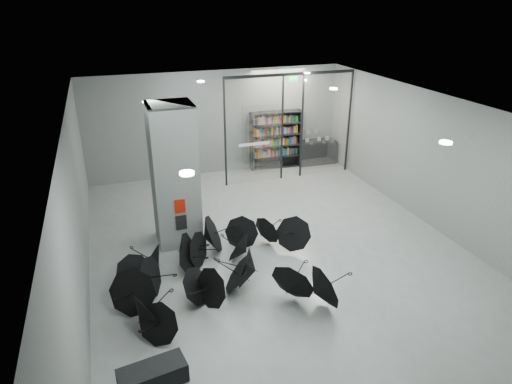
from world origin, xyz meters
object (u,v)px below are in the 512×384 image
object	(u,v)px
column	(174,175)
shop_counter	(316,152)
bookshelf	(275,140)
umbrella_cluster	(216,273)
bench	(153,375)

from	to	relation	value
column	shop_counter	distance (m)	8.20
bookshelf	shop_counter	xyz separation A→B (m)	(1.78, -0.14, -0.67)
umbrella_cluster	shop_counter	bearing A→B (deg)	49.21
shop_counter	umbrella_cluster	bearing A→B (deg)	-128.20
bench	bookshelf	bearing A→B (deg)	49.12
bookshelf	shop_counter	world-z (taller)	bookshelf
bookshelf	shop_counter	distance (m)	1.91
shop_counter	umbrella_cluster	xyz separation A→B (m)	(-6.14, -7.12, -0.17)
shop_counter	umbrella_cluster	world-z (taller)	umbrella_cluster
bookshelf	shop_counter	bearing A→B (deg)	1.10
bench	column	bearing A→B (deg)	66.11
bookshelf	column	bearing A→B (deg)	-129.88
shop_counter	umbrella_cluster	distance (m)	9.40
bench	umbrella_cluster	size ratio (longest dim) A/B	0.21
bench	bookshelf	distance (m)	11.77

